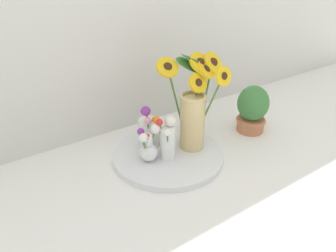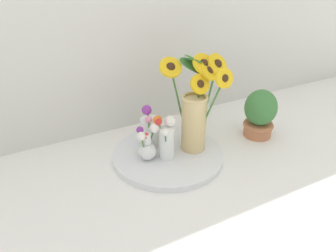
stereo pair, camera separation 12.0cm
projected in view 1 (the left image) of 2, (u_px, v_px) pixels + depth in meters
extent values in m
plane|color=white|center=(174.00, 169.00, 1.20)|extent=(6.00, 6.00, 0.00)
cylinder|color=silver|center=(168.00, 155.00, 1.26)|extent=(0.42, 0.42, 0.02)
cylinder|color=#D1B77A|center=(192.00, 123.00, 1.25)|extent=(0.10, 0.10, 0.21)
torus|color=#D1B77A|center=(193.00, 96.00, 1.19)|extent=(0.10, 0.10, 0.01)
cylinder|color=#427533|center=(208.00, 108.00, 1.20)|extent=(0.05, 0.08, 0.25)
cylinder|color=yellow|center=(223.00, 76.00, 1.12)|extent=(0.08, 0.03, 0.08)
sphere|color=#382314|center=(223.00, 76.00, 1.12)|extent=(0.03, 0.03, 0.03)
cylinder|color=#427533|center=(177.00, 104.00, 1.24)|extent=(0.04, 0.08, 0.27)
cylinder|color=yellow|center=(167.00, 67.00, 1.20)|extent=(0.09, 0.07, 0.07)
sphere|color=#382314|center=(167.00, 67.00, 1.20)|extent=(0.04, 0.04, 0.04)
cylinder|color=#427533|center=(199.00, 106.00, 1.23)|extent=(0.09, 0.04, 0.25)
cylinder|color=yellow|center=(206.00, 69.00, 1.20)|extent=(0.10, 0.06, 0.09)
sphere|color=#382314|center=(206.00, 69.00, 1.20)|extent=(0.03, 0.03, 0.03)
cylinder|color=#427533|center=(199.00, 99.00, 1.23)|extent=(0.04, 0.06, 0.25)
cylinder|color=yellow|center=(200.00, 63.00, 1.20)|extent=(0.10, 0.07, 0.08)
sphere|color=#382314|center=(200.00, 63.00, 1.20)|extent=(0.04, 0.04, 0.04)
cylinder|color=#427533|center=(205.00, 101.00, 1.24)|extent=(0.09, 0.05, 0.26)
cylinder|color=yellow|center=(213.00, 63.00, 1.22)|extent=(0.10, 0.07, 0.09)
sphere|color=#382314|center=(213.00, 63.00, 1.22)|extent=(0.04, 0.04, 0.04)
cylinder|color=#427533|center=(194.00, 112.00, 1.24)|extent=(0.02, 0.02, 0.24)
cylinder|color=yellow|center=(198.00, 83.00, 1.18)|extent=(0.08, 0.05, 0.07)
sphere|color=#382314|center=(198.00, 83.00, 1.18)|extent=(0.03, 0.03, 0.03)
ellipsoid|color=#38702D|center=(194.00, 60.00, 1.20)|extent=(0.11, 0.10, 0.06)
ellipsoid|color=#38702D|center=(191.00, 65.00, 1.22)|extent=(0.14, 0.10, 0.09)
cylinder|color=white|center=(168.00, 143.00, 1.20)|extent=(0.06, 0.06, 0.12)
cylinder|color=#427533|center=(168.00, 143.00, 1.17)|extent=(0.02, 0.03, 0.10)
sphere|color=white|center=(167.00, 132.00, 1.13)|extent=(0.02, 0.02, 0.02)
cylinder|color=#427533|center=(161.00, 135.00, 1.20)|extent=(0.02, 0.03, 0.11)
sphere|color=orange|center=(157.00, 121.00, 1.18)|extent=(0.03, 0.03, 0.03)
cylinder|color=#427533|center=(168.00, 135.00, 1.20)|extent=(0.03, 0.01, 0.11)
sphere|color=white|center=(170.00, 121.00, 1.19)|extent=(0.04, 0.04, 0.04)
cylinder|color=#427533|center=(163.00, 138.00, 1.19)|extent=(0.02, 0.03, 0.12)
sphere|color=red|center=(159.00, 122.00, 1.16)|extent=(0.03, 0.03, 0.03)
sphere|color=white|center=(149.00, 152.00, 1.20)|extent=(0.07, 0.07, 0.07)
cylinder|color=white|center=(148.00, 140.00, 1.17)|extent=(0.03, 0.03, 0.04)
cylinder|color=#4C8438|center=(148.00, 146.00, 1.19)|extent=(0.01, 0.02, 0.08)
sphere|color=red|center=(147.00, 137.00, 1.16)|extent=(0.02, 0.02, 0.02)
cylinder|color=#4C8438|center=(145.00, 146.00, 1.16)|extent=(0.02, 0.01, 0.08)
sphere|color=white|center=(143.00, 138.00, 1.14)|extent=(0.03, 0.03, 0.03)
cylinder|color=#4C8438|center=(144.00, 144.00, 1.19)|extent=(0.01, 0.02, 0.10)
sphere|color=purple|center=(141.00, 132.00, 1.17)|extent=(0.03, 0.03, 0.03)
cylinder|color=#4C8438|center=(152.00, 140.00, 1.19)|extent=(0.03, 0.02, 0.09)
sphere|color=white|center=(155.00, 129.00, 1.17)|extent=(0.04, 0.04, 0.04)
cylinder|color=white|center=(149.00, 133.00, 1.28)|extent=(0.08, 0.08, 0.11)
cylinder|color=#427533|center=(149.00, 125.00, 1.25)|extent=(0.04, 0.02, 0.13)
sphere|color=purple|center=(146.00, 111.00, 1.20)|extent=(0.04, 0.04, 0.04)
cylinder|color=#427533|center=(154.00, 130.00, 1.28)|extent=(0.02, 0.02, 0.09)
sphere|color=orange|center=(156.00, 120.00, 1.25)|extent=(0.03, 0.03, 0.03)
cylinder|color=#427533|center=(148.00, 131.00, 1.24)|extent=(0.02, 0.03, 0.10)
sphere|color=pink|center=(148.00, 121.00, 1.20)|extent=(0.03, 0.03, 0.03)
cylinder|color=#B7704C|center=(250.00, 124.00, 1.44)|extent=(0.12, 0.12, 0.06)
torus|color=#B7704C|center=(251.00, 120.00, 1.43)|extent=(0.13, 0.13, 0.01)
ellipsoid|color=#3D7A3D|center=(253.00, 103.00, 1.39)|extent=(0.13, 0.13, 0.15)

